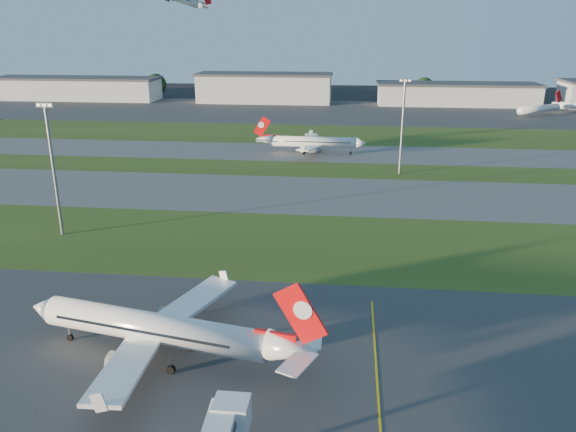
# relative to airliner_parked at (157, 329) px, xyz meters

# --- Properties ---
(grass_strip_a) EXTENTS (300.00, 34.00, 0.01)m
(grass_strip_a) POSITION_rel_airliner_parked_xyz_m (21.87, 39.98, -4.02)
(grass_strip_a) COLOR #324617
(grass_strip_a) RESTS_ON ground
(taxiway_a) EXTENTS (300.00, 32.00, 0.01)m
(taxiway_a) POSITION_rel_airliner_parked_xyz_m (21.87, 72.98, -4.02)
(taxiway_a) COLOR #515154
(taxiway_a) RESTS_ON ground
(grass_strip_b) EXTENTS (300.00, 18.00, 0.01)m
(grass_strip_b) POSITION_rel_airliner_parked_xyz_m (21.87, 97.98, -4.02)
(grass_strip_b) COLOR #324617
(grass_strip_b) RESTS_ON ground
(taxiway_b) EXTENTS (300.00, 26.00, 0.01)m
(taxiway_b) POSITION_rel_airliner_parked_xyz_m (21.87, 119.98, -4.02)
(taxiway_b) COLOR #515154
(taxiway_b) RESTS_ON ground
(grass_strip_c) EXTENTS (300.00, 40.00, 0.01)m
(grass_strip_c) POSITION_rel_airliner_parked_xyz_m (21.87, 152.98, -4.02)
(grass_strip_c) COLOR #324617
(grass_strip_c) RESTS_ON ground
(apron_far) EXTENTS (400.00, 80.00, 0.01)m
(apron_far) POSITION_rel_airliner_parked_xyz_m (21.87, 212.98, -4.02)
(apron_far) COLOR #333335
(apron_far) RESTS_ON ground
(airliner_parked) EXTENTS (36.35, 30.54, 11.45)m
(airliner_parked) POSITION_rel_airliner_parked_xyz_m (0.00, 0.00, 0.00)
(airliner_parked) COLOR white
(airliner_parked) RESTS_ON ground
(airliner_taxiing) EXTENTS (33.36, 28.31, 10.41)m
(airliner_taxiing) POSITION_rel_airliner_parked_xyz_m (11.29, 119.24, -0.37)
(airliner_taxiing) COLOR white
(airliner_taxiing) RESTS_ON ground
(mini_jet_near) EXTENTS (24.13, 18.25, 9.48)m
(mini_jet_near) POSITION_rel_airliner_parked_xyz_m (107.87, 208.93, -0.74)
(mini_jet_near) COLOR white
(mini_jet_near) RESTS_ON ground
(light_mast_west) EXTENTS (3.20, 0.70, 25.80)m
(light_mast_west) POSITION_rel_airliner_parked_xyz_m (-33.13, 39.98, 10.79)
(light_mast_west) COLOR gray
(light_mast_west) RESTS_ON ground
(light_mast_centre) EXTENTS (3.20, 0.70, 25.80)m
(light_mast_centre) POSITION_rel_airliner_parked_xyz_m (36.87, 95.98, 10.79)
(light_mast_centre) COLOR gray
(light_mast_centre) RESTS_ON ground
(hangar_far_west) EXTENTS (91.80, 23.00, 12.20)m
(hangar_far_west) POSITION_rel_airliner_parked_xyz_m (-128.13, 242.98, 2.11)
(hangar_far_west) COLOR #A5A8AD
(hangar_far_west) RESTS_ON ground
(hangar_west) EXTENTS (71.40, 23.00, 15.20)m
(hangar_west) POSITION_rel_airliner_parked_xyz_m (-23.13, 242.98, 3.61)
(hangar_west) COLOR #A5A8AD
(hangar_west) RESTS_ON ground
(hangar_east) EXTENTS (81.60, 23.00, 11.20)m
(hangar_east) POSITION_rel_airliner_parked_xyz_m (76.87, 242.98, 1.61)
(hangar_east) COLOR #A5A8AD
(hangar_east) RESTS_ON ground
(tree_far_west) EXTENTS (11.00, 11.00, 12.00)m
(tree_far_west) POSITION_rel_airliner_parked_xyz_m (-168.13, 255.98, 2.46)
(tree_far_west) COLOR black
(tree_far_west) RESTS_ON ground
(tree_west) EXTENTS (12.10, 12.10, 13.20)m
(tree_west) POSITION_rel_airliner_parked_xyz_m (-88.13, 257.98, 3.12)
(tree_west) COLOR black
(tree_west) RESTS_ON ground
(tree_mid_west) EXTENTS (9.90, 9.90, 10.80)m
(tree_mid_west) POSITION_rel_airliner_parked_xyz_m (1.87, 253.98, 1.81)
(tree_mid_west) COLOR black
(tree_mid_west) RESTS_ON ground
(tree_mid_east) EXTENTS (11.55, 11.55, 12.60)m
(tree_mid_east) POSITION_rel_airliner_parked_xyz_m (61.87, 256.98, 2.79)
(tree_mid_east) COLOR black
(tree_mid_east) RESTS_ON ground
(tree_east) EXTENTS (10.45, 10.45, 11.40)m
(tree_east) POSITION_rel_airliner_parked_xyz_m (136.87, 254.98, 2.14)
(tree_east) COLOR black
(tree_east) RESTS_ON ground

